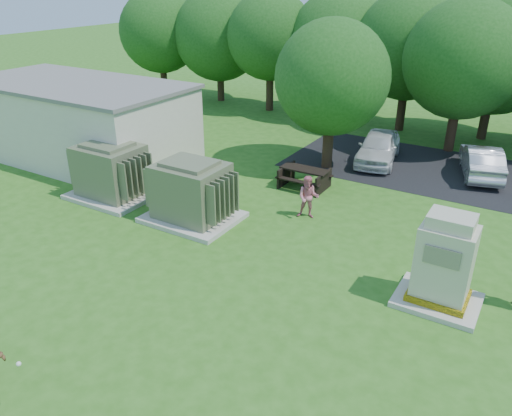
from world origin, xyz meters
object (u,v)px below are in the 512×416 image
Objects in this scene: person_at_picnic at (308,197)px; car_white at (378,147)px; picnic_table at (304,176)px; transformer_right at (191,193)px; car_silver_a at (481,161)px; transformer_left at (111,172)px; generator_cabinet at (443,266)px.

car_white is at bearing 70.26° from person_at_picnic.
transformer_right is at bearing -114.11° from picnic_table.
car_silver_a is (4.14, 0.56, -0.05)m from car_white.
transformer_right is 9.42m from car_white.
transformer_left is 0.79× the size of car_silver_a.
car_white is at bearing 71.48° from picnic_table.
generator_cabinet is 1.34× the size of picnic_table.
picnic_table is at bearing 141.04° from generator_cabinet.
transformer_left reaches higher than picnic_table.
transformer_left is at bearing -139.06° from car_white.
car_white is at bearing 116.93° from generator_cabinet.
car_silver_a is at bearing -2.19° from car_white.
generator_cabinet is (8.18, -0.57, 0.10)m from transformer_right.
transformer_left is 2.02× the size of person_at_picnic.
generator_cabinet reaches higher than car_white.
car_white is (3.44, 8.77, -0.30)m from transformer_right.
car_silver_a is at bearing 41.18° from picnic_table.
generator_cabinet is 5.64m from person_at_picnic.
transformer_left is 1.63× the size of picnic_table.
transformer_left is at bearing 23.64° from car_silver_a.
generator_cabinet is at bearing -2.73° from transformer_left.
car_white is (-4.74, 9.33, -0.40)m from generator_cabinet.
transformer_left is 3.70m from transformer_right.
generator_cabinet is at bearing -46.84° from person_at_picnic.
person_at_picnic is 6.63m from car_white.
car_silver_a is (-0.60, 9.89, -0.45)m from generator_cabinet.
transformer_left is at bearing 180.00° from transformer_right.
transformer_right is 2.02× the size of person_at_picnic.
generator_cabinet is at bearing -3.96° from transformer_right.
transformer_left reaches higher than car_silver_a.
car_silver_a is at bearing 50.92° from transformer_right.
car_silver_a reaches higher than picnic_table.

